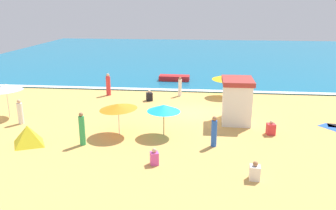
{
  "coord_description": "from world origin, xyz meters",
  "views": [
    {
      "loc": [
        0.79,
        -23.54,
        7.56
      ],
      "look_at": [
        -1.62,
        -0.87,
        0.8
      ],
      "focal_mm": 36.98,
      "sensor_mm": 36.0,
      "label": 1
    }
  ],
  "objects": [
    {
      "name": "beachgoer_7",
      "position": [
        -1.49,
        -8.37,
        0.36
      ],
      "size": [
        0.48,
        0.48,
        0.85
      ],
      "color": "#D84CA5",
      "rests_on": "ground_plane"
    },
    {
      "name": "lifeguard_cabana",
      "position": [
        2.95,
        -1.57,
        1.47
      ],
      "size": [
        1.95,
        2.51,
        2.9
      ],
      "color": "white",
      "rests_on": "ground_plane"
    },
    {
      "name": "beachgoer_5",
      "position": [
        3.15,
        -9.39,
        0.37
      ],
      "size": [
        0.49,
        0.49,
        0.88
      ],
      "color": "white",
      "rests_on": "ground_plane"
    },
    {
      "name": "ocean_water",
      "position": [
        0.0,
        28.0,
        0.05
      ],
      "size": [
        60.0,
        44.0,
        0.1
      ],
      "primitive_type": "cube",
      "color": "#146B93",
      "rests_on": "ground_plane"
    },
    {
      "name": "beachgoer_9",
      "position": [
        -5.77,
        -6.38,
        0.89
      ],
      "size": [
        0.39,
        0.39,
        1.87
      ],
      "color": "green",
      "rests_on": "ground_plane"
    },
    {
      "name": "beachgoer_0",
      "position": [
        -3.52,
        2.91,
        0.36
      ],
      "size": [
        0.59,
        0.59,
        0.87
      ],
      "color": "black",
      "rests_on": "ground_plane"
    },
    {
      "name": "wave_breaker_foam",
      "position": [
        0.0,
        6.3,
        0.1
      ],
      "size": [
        57.0,
        0.7,
        0.01
      ],
      "primitive_type": "cube",
      "color": "white",
      "rests_on": "ocean_water"
    },
    {
      "name": "ground_plane",
      "position": [
        0.0,
        0.0,
        0.0
      ],
      "size": [
        60.0,
        60.0,
        0.0
      ],
      "primitive_type": "plane",
      "color": "#E0A856"
    },
    {
      "name": "beachgoer_6",
      "position": [
        -1.19,
        4.62,
        0.78
      ],
      "size": [
        0.4,
        0.4,
        1.63
      ],
      "color": "white",
      "rests_on": "ground_plane"
    },
    {
      "name": "beach_tent",
      "position": [
        -8.78,
        -6.65,
        0.55
      ],
      "size": [
        1.98,
        1.87,
        1.11
      ],
      "color": "yellow",
      "rests_on": "ground_plane"
    },
    {
      "name": "beach_umbrella_3",
      "position": [
        -1.49,
        -4.44,
        1.67
      ],
      "size": [
        2.78,
        2.78,
        1.9
      ],
      "color": "#4C3823",
      "rests_on": "ground_plane"
    },
    {
      "name": "beach_umbrella_1",
      "position": [
        -4.15,
        -4.63,
        1.73
      ],
      "size": [
        2.58,
        2.57,
        1.96
      ],
      "color": "silver",
      "rests_on": "ground_plane"
    },
    {
      "name": "beachgoer_2",
      "position": [
        -7.24,
        4.23,
        0.88
      ],
      "size": [
        0.52,
        0.52,
        1.87
      ],
      "color": "red",
      "rests_on": "ground_plane"
    },
    {
      "name": "small_boat_0",
      "position": [
        -2.15,
        10.19,
        0.35
      ],
      "size": [
        3.02,
        1.26,
        0.49
      ],
      "color": "red",
      "rests_on": "ocean_water"
    },
    {
      "name": "beachgoer_8",
      "position": [
        1.42,
        -5.81,
        0.83
      ],
      "size": [
        0.44,
        0.44,
        1.73
      ],
      "color": "blue",
      "rests_on": "ground_plane"
    },
    {
      "name": "beach_umbrella_0",
      "position": [
        -12.47,
        -2.16,
        2.08
      ],
      "size": [
        2.52,
        2.5,
        2.39
      ],
      "color": "silver",
      "rests_on": "ground_plane"
    },
    {
      "name": "beachgoer_4",
      "position": [
        -10.94,
        -3.43,
        0.77
      ],
      "size": [
        0.43,
        0.43,
        1.63
      ],
      "color": "white",
      "rests_on": "ground_plane"
    },
    {
      "name": "beach_towel_0",
      "position": [
        8.96,
        -2.17,
        0.01
      ],
      "size": [
        1.7,
        1.84,
        0.01
      ],
      "color": "blue",
      "rests_on": "ground_plane"
    },
    {
      "name": "beach_umbrella_4",
      "position": [
        2.58,
        4.84,
        1.65
      ],
      "size": [
        2.98,
        2.99,
        1.92
      ],
      "color": "silver",
      "rests_on": "ground_plane"
    },
    {
      "name": "beachgoer_1",
      "position": [
        4.84,
        -3.68,
        0.36
      ],
      "size": [
        0.52,
        0.52,
        0.86
      ],
      "color": "red",
      "rests_on": "ground_plane"
    }
  ]
}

